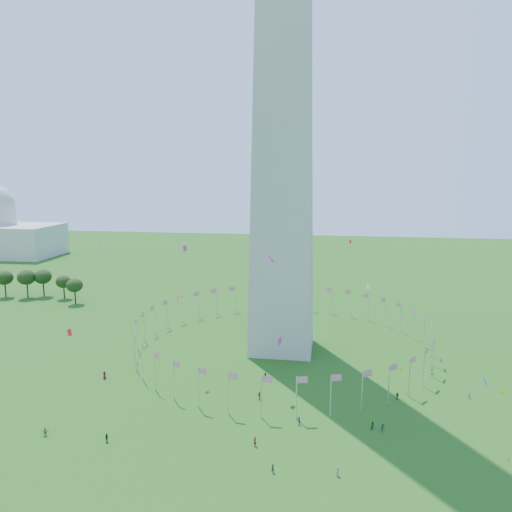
% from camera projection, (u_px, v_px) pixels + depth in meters
% --- Properties ---
extents(ground, '(600.00, 600.00, 0.00)m').
position_uv_depth(ground, '(254.00, 444.00, 90.50)').
color(ground, '#1B4D12').
rests_on(ground, ground).
extents(washington_monument, '(16.80, 16.80, 169.00)m').
position_uv_depth(washington_monument, '(284.00, 27.00, 124.91)').
color(washington_monument, '#BAB6A6').
rests_on(washington_monument, ground).
extents(flag_ring, '(80.24, 80.24, 9.00)m').
position_uv_depth(flag_ring, '(282.00, 333.00, 138.45)').
color(flag_ring, silver).
rests_on(flag_ring, ground).
extents(crowd, '(92.15, 70.57, 1.96)m').
position_uv_depth(crowd, '(276.00, 445.00, 88.56)').
color(crowd, gray).
rests_on(crowd, ground).
extents(kites_aloft, '(114.01, 56.77, 29.27)m').
position_uv_depth(kites_aloft, '(288.00, 304.00, 111.07)').
color(kites_aloft, white).
rests_on(kites_aloft, ground).
extents(tree_line_west, '(55.21, 15.18, 11.85)m').
position_uv_depth(tree_line_west, '(16.00, 285.00, 194.02)').
color(tree_line_west, '#264416').
rests_on(tree_line_west, ground).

